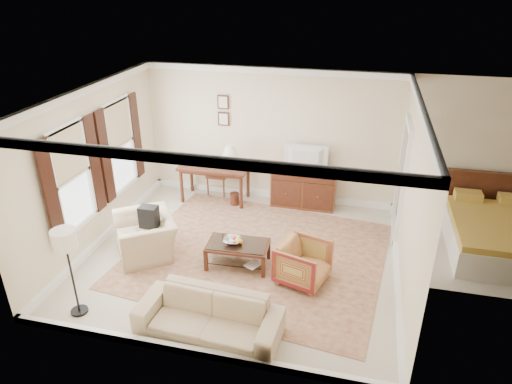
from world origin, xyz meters
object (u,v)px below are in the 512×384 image
at_px(club_armchair, 145,230).
at_px(sofa, 208,311).
at_px(tv, 305,151).
at_px(coffee_table, 238,248).
at_px(striped_armchair, 303,261).
at_px(writing_desk, 215,170).
at_px(sideboard, 304,188).

xyz_separation_m(club_armchair, sofa, (1.75, -1.67, -0.09)).
relative_size(tv, coffee_table, 0.83).
xyz_separation_m(striped_armchair, club_armchair, (-2.86, 0.15, 0.10)).
relative_size(tv, sofa, 0.44).
distance_m(striped_armchair, sofa, 1.88).
height_order(writing_desk, striped_armchair, writing_desk).
bearing_deg(club_armchair, striped_armchair, 51.32).
bearing_deg(tv, club_armchair, 45.72).
xyz_separation_m(tv, striped_armchair, (0.39, -2.68, -0.89)).
height_order(club_armchair, sofa, club_armchair).
bearing_deg(sofa, striped_armchair, 57.76).
bearing_deg(tv, striped_armchair, 98.20).
distance_m(writing_desk, club_armchair, 2.44).
relative_size(tv, club_armchair, 0.79).
bearing_deg(sideboard, tv, -90.00).
xyz_separation_m(writing_desk, sideboard, (1.95, 0.19, -0.30)).
height_order(sideboard, coffee_table, sideboard).
relative_size(club_armchair, sofa, 0.55).
bearing_deg(striped_armchair, club_armchair, 103.29).
distance_m(writing_desk, coffee_table, 2.64).
bearing_deg(striped_armchair, coffee_table, 97.43).
bearing_deg(striped_armchair, tv, 24.47).
height_order(striped_armchair, sofa, sofa).
distance_m(writing_desk, sofa, 4.23).
bearing_deg(coffee_table, sideboard, 73.03).
bearing_deg(writing_desk, club_armchair, -102.51).
xyz_separation_m(writing_desk, coffee_table, (1.18, -2.34, -0.38)).
bearing_deg(coffee_table, club_armchair, -178.96).
xyz_separation_m(sideboard, coffee_table, (-0.77, -2.52, -0.08)).
xyz_separation_m(sideboard, tv, (0.00, -0.02, 0.87)).
relative_size(striped_armchair, sofa, 0.38).
xyz_separation_m(tv, club_armchair, (-2.47, -2.53, -0.79)).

